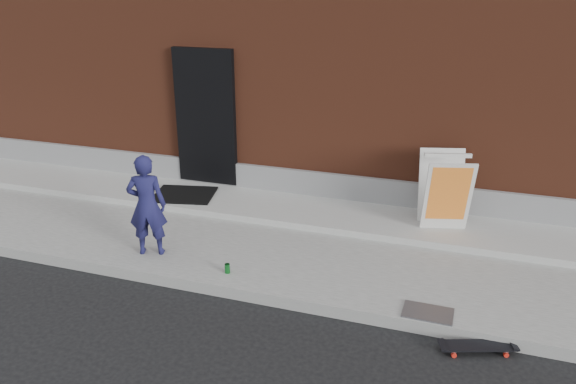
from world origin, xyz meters
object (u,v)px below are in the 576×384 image
at_px(child, 147,205).
at_px(soda_can, 227,268).
at_px(skateboard, 478,346).
at_px(pizza_sign, 445,190).

distance_m(child, soda_can, 1.35).
bearing_deg(child, soda_can, 151.53).
relative_size(skateboard, pizza_sign, 0.73).
height_order(child, pizza_sign, child).
distance_m(child, pizza_sign, 4.07).
bearing_deg(soda_can, pizza_sign, 40.63).
bearing_deg(soda_can, skateboard, -8.52).
distance_m(skateboard, pizza_sign, 2.68).
relative_size(child, pizza_sign, 1.27).
distance_m(child, skateboard, 4.28).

